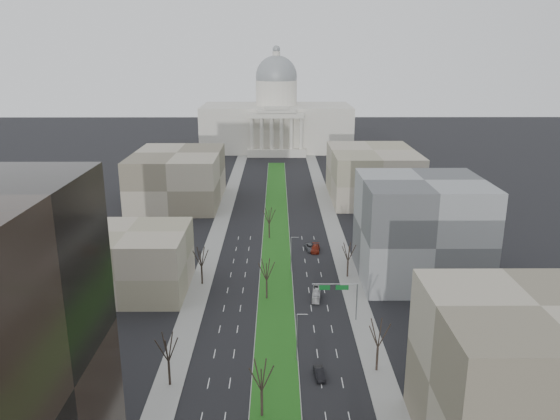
{
  "coord_description": "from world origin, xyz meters",
  "views": [
    {
      "loc": [
        0.32,
        -29.32,
        52.4
      ],
      "look_at": [
        1.05,
        106.67,
        12.54
      ],
      "focal_mm": 35.0,
      "sensor_mm": 36.0,
      "label": 1
    }
  ],
  "objects_px": {
    "car_black": "(319,373)",
    "car_grey_far": "(311,247)",
    "car_red": "(315,248)",
    "box_van": "(316,294)"
  },
  "relations": [
    {
      "from": "car_black",
      "to": "car_grey_far",
      "type": "distance_m",
      "value": 60.35
    },
    {
      "from": "car_black",
      "to": "car_red",
      "type": "distance_m",
      "value": 59.5
    },
    {
      "from": "car_grey_far",
      "to": "box_van",
      "type": "relative_size",
      "value": 0.81
    },
    {
      "from": "car_black",
      "to": "car_grey_far",
      "type": "height_order",
      "value": "car_grey_far"
    },
    {
      "from": "car_red",
      "to": "box_van",
      "type": "height_order",
      "value": "box_van"
    },
    {
      "from": "car_grey_far",
      "to": "box_van",
      "type": "bearing_deg",
      "value": -100.56
    },
    {
      "from": "car_red",
      "to": "car_grey_far",
      "type": "relative_size",
      "value": 1.0
    },
    {
      "from": "car_red",
      "to": "car_grey_far",
      "type": "bearing_deg",
      "value": 147.98
    },
    {
      "from": "car_red",
      "to": "car_grey_far",
      "type": "xyz_separation_m",
      "value": [
        -1.11,
        0.9,
        -0.04
      ]
    },
    {
      "from": "car_black",
      "to": "car_grey_far",
      "type": "xyz_separation_m",
      "value": [
        2.22,
        60.31,
        0.06
      ]
    }
  ]
}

